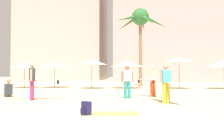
% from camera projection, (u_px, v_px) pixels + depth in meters
% --- Properties ---
extents(ground, '(120.00, 120.00, 0.00)m').
position_uv_depth(ground, '(95.00, 121.00, 7.07)').
color(ground, '#C6B28C').
extents(hotel_pink, '(21.27, 10.28, 15.89)m').
position_uv_depth(hotel_pink, '(188.00, 27.00, 38.81)').
color(hotel_pink, pink).
rests_on(hotel_pink, ground).
extents(palm_tree_far_left, '(4.96, 5.08, 7.29)m').
position_uv_depth(palm_tree_far_left, '(140.00, 21.00, 24.44)').
color(palm_tree_far_left, '#896B4C').
rests_on(palm_tree_far_left, ground).
extents(cafe_umbrella_0, '(2.61, 2.61, 2.21)m').
position_uv_depth(cafe_umbrella_0, '(224.00, 64.00, 20.42)').
color(cafe_umbrella_0, gray).
rests_on(cafe_umbrella_0, ground).
extents(cafe_umbrella_1, '(2.68, 2.68, 2.16)m').
position_uv_depth(cafe_umbrella_1, '(55.00, 65.00, 22.11)').
color(cafe_umbrella_1, gray).
rests_on(cafe_umbrella_1, ground).
extents(cafe_umbrella_2, '(2.74, 2.74, 2.19)m').
position_uv_depth(cafe_umbrella_2, '(127.00, 64.00, 21.08)').
color(cafe_umbrella_2, gray).
rests_on(cafe_umbrella_2, ground).
extents(cafe_umbrella_3, '(2.34, 2.34, 2.49)m').
position_uv_depth(cafe_umbrella_3, '(179.00, 60.00, 20.64)').
color(cafe_umbrella_3, gray).
rests_on(cafe_umbrella_3, ground).
extents(cafe_umbrella_4, '(2.37, 2.37, 2.32)m').
position_uv_depth(cafe_umbrella_4, '(92.00, 62.00, 20.82)').
color(cafe_umbrella_4, gray).
rests_on(cafe_umbrella_4, ground).
extents(cafe_umbrella_6, '(2.42, 2.42, 2.11)m').
position_uv_depth(cafe_umbrella_6, '(24.00, 65.00, 21.88)').
color(cafe_umbrella_6, gray).
rests_on(cafe_umbrella_6, ground).
extents(beach_towel, '(1.79, 1.08, 0.01)m').
position_uv_depth(beach_towel, '(111.00, 114.00, 8.23)').
color(beach_towel, '#F4CC4C').
rests_on(beach_towel, ground).
extents(backpack, '(0.35, 0.35, 0.42)m').
position_uv_depth(backpack, '(86.00, 109.00, 7.96)').
color(backpack, '#1F1C4D').
rests_on(backpack, ground).
extents(person_far_right, '(2.78, 1.06, 1.76)m').
position_uv_depth(person_far_right, '(33.00, 80.00, 12.36)').
color(person_far_right, '#B7337F').
rests_on(person_far_right, ground).
extents(person_mid_left, '(2.15, 2.15, 1.69)m').
position_uv_depth(person_mid_left, '(153.00, 80.00, 13.94)').
color(person_mid_left, orange).
rests_on(person_mid_left, ground).
extents(person_mid_right, '(0.82, 0.97, 0.95)m').
position_uv_depth(person_mid_right, '(8.00, 90.00, 13.98)').
color(person_mid_right, '#936B51').
rests_on(person_mid_right, ground).
extents(person_far_left, '(1.48, 2.55, 1.66)m').
position_uv_depth(person_far_left, '(166.00, 82.00, 11.19)').
color(person_far_left, gold).
rests_on(person_far_left, ground).
extents(person_mid_center, '(0.60, 0.33, 1.66)m').
position_uv_depth(person_mid_center, '(127.00, 80.00, 13.03)').
color(person_mid_center, teal).
rests_on(person_mid_center, ground).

